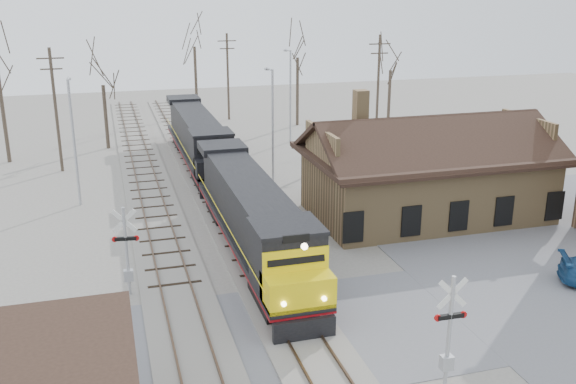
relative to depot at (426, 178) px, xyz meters
name	(u,v)px	position (x,y,z in m)	size (l,w,h in m)	color
ground	(300,334)	(-11.99, -12.00, -2.41)	(140.00, 140.00, 0.00)	gray
road	(300,334)	(-11.99, -12.00, -2.39)	(60.00, 9.00, 0.03)	slate
track_main	(230,216)	(-11.99, 3.00, -2.34)	(3.40, 90.00, 0.24)	gray
track_siding	(158,223)	(-16.49, 3.00, -2.34)	(3.40, 90.00, 0.24)	gray
depot	(426,178)	(0.00, 0.00, 0.00)	(15.20, 9.31, 7.90)	#97794E
locomotive_lead	(253,218)	(-11.99, -3.62, -0.17)	(2.86, 19.16, 4.25)	black
locomotive_trailing	(198,139)	(-11.99, 15.81, -0.17)	(2.86, 19.16, 4.02)	black
crossbuck_near	(449,337)	(-8.02, -16.96, -0.37)	(1.25, 0.33, 4.39)	#A5A8AD
crossbuck_far	(127,255)	(-18.63, -6.26, -0.38)	(1.24, 0.33, 4.35)	#A5A8AD
streetlight_a	(74,135)	(-21.12, 8.26, 2.30)	(0.25, 2.04, 8.35)	#A5A8AD
streetlight_b	(272,118)	(-7.26, 10.34, 2.25)	(0.25, 2.04, 8.26)	#A5A8AD
streetlight_c	(290,91)	(-2.49, 22.01, 2.36)	(0.25, 2.04, 8.46)	#A5A8AD
utility_pole_a	(56,108)	(-22.64, 17.19, 2.61)	(2.00, 0.24, 9.58)	#382D23
utility_pole_b	(228,75)	(-5.95, 34.03, 2.44)	(2.00, 0.24, 9.25)	#382D23
utility_pole_c	(378,89)	(4.51, 18.03, 2.79)	(2.00, 0.24, 9.95)	#382D23
tree_b	(102,75)	(-18.99, 24.02, 4.19)	(3.78, 3.78, 9.27)	#382D23
tree_c	(194,35)	(-8.87, 38.01, 6.43)	(5.06, 5.06, 12.41)	#382D23
tree_d	(298,46)	(0.39, 29.11, 5.75)	(4.67, 4.67, 11.45)	#382D23
tree_e	(391,60)	(8.79, 24.73, 4.51)	(3.97, 3.97, 9.72)	#382D23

